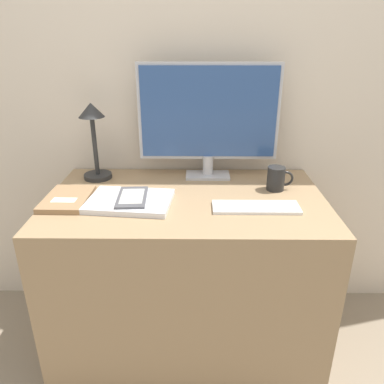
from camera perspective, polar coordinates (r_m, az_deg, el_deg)
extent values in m
plane|color=gray|center=(1.81, -0.89, -25.84)|extent=(10.00, 10.00, 0.00)
cube|color=beige|center=(1.77, -0.65, 17.85)|extent=(3.60, 0.05, 2.40)
cube|color=#997A56|center=(1.71, -0.79, -12.25)|extent=(1.13, 0.67, 0.75)
cube|color=#B7B7BC|center=(1.74, 2.41, 2.57)|extent=(0.20, 0.11, 0.01)
cylinder|color=#B7B7BC|center=(1.73, 2.43, 4.14)|extent=(0.05, 0.05, 0.09)
cube|color=#B7B7BC|center=(1.67, 2.57, 12.03)|extent=(0.62, 0.01, 0.42)
cube|color=#2D4C84|center=(1.66, 2.58, 11.97)|extent=(0.59, 0.01, 0.39)
cube|color=silver|center=(1.45, 9.71, -2.32)|extent=(0.33, 0.11, 0.01)
cube|color=silver|center=(1.44, 9.74, -2.11)|extent=(0.31, 0.09, 0.00)
cube|color=silver|center=(1.49, -9.44, -1.58)|extent=(0.34, 0.26, 0.01)
cube|color=silver|center=(1.48, -9.47, -1.20)|extent=(0.34, 0.26, 0.01)
cube|color=#4C4C51|center=(1.48, -9.11, -0.80)|extent=(0.12, 0.20, 0.01)
cube|color=beige|center=(1.48, -9.12, -0.61)|extent=(0.09, 0.15, 0.00)
cylinder|color=#282828|center=(1.78, -14.13, 2.40)|extent=(0.13, 0.13, 0.02)
cylinder|color=#282828|center=(1.73, -14.58, 6.75)|extent=(0.02, 0.02, 0.26)
cone|color=#282828|center=(1.70, -15.14, 11.98)|extent=(0.11, 0.11, 0.06)
cube|color=#93704C|center=(1.57, -18.46, -0.99)|extent=(0.17, 0.25, 0.02)
cube|color=silver|center=(1.53, -18.93, -1.17)|extent=(0.09, 0.05, 0.00)
cylinder|color=black|center=(1.62, 12.65, 2.02)|extent=(0.07, 0.07, 0.10)
torus|color=black|center=(1.63, 14.07, 2.00)|extent=(0.07, 0.01, 0.07)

